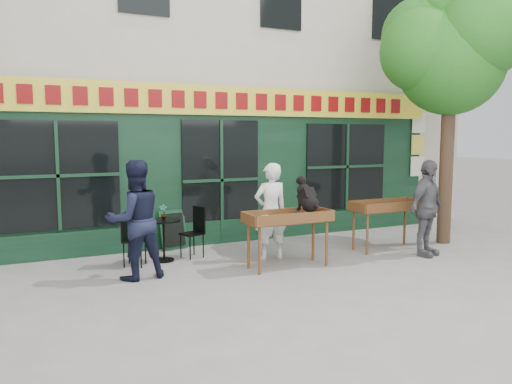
# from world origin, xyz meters

# --- Properties ---
(ground) EXTENTS (80.00, 80.00, 0.00)m
(ground) POSITION_xyz_m (0.00, 0.00, 0.00)
(ground) COLOR slate
(ground) RESTS_ON ground
(building) EXTENTS (14.00, 7.26, 10.00)m
(building) POSITION_xyz_m (0.00, 5.97, 4.97)
(building) COLOR beige
(building) RESTS_ON ground
(street_tree) EXTENTS (3.05, 2.90, 5.60)m
(street_tree) POSITION_xyz_m (4.34, 0.36, 4.11)
(street_tree) COLOR #382619
(street_tree) RESTS_ON ground
(book_cart_center) EXTENTS (1.50, 0.63, 0.99)m
(book_cart_center) POSITION_xyz_m (0.31, -0.01, 0.82)
(book_cart_center) COLOR brown
(book_cart_center) RESTS_ON ground
(dog) EXTENTS (0.34, 0.60, 0.60)m
(dog) POSITION_xyz_m (0.66, -0.06, 1.29)
(dog) COLOR black
(dog) RESTS_ON book_cart_center
(woman) EXTENTS (0.65, 0.43, 1.78)m
(woman) POSITION_xyz_m (0.31, 0.64, 0.89)
(woman) COLOR white
(woman) RESTS_ON ground
(book_cart_right) EXTENTS (1.51, 0.64, 0.99)m
(book_cart_right) POSITION_xyz_m (2.78, 0.34, 0.82)
(book_cart_right) COLOR brown
(book_cart_right) RESTS_ON ground
(man_right) EXTENTS (1.16, 0.77, 1.83)m
(man_right) POSITION_xyz_m (3.08, -0.41, 0.91)
(man_right) COLOR #535358
(man_right) RESTS_ON ground
(bistro_table) EXTENTS (0.60, 0.60, 0.76)m
(bistro_table) POSITION_xyz_m (-1.52, 1.33, 0.54)
(bistro_table) COLOR black
(bistro_table) RESTS_ON ground
(bistro_chair_left) EXTENTS (0.49, 0.49, 0.95)m
(bistro_chair_left) POSITION_xyz_m (-2.15, 1.27, 0.56)
(bistro_chair_left) COLOR black
(bistro_chair_left) RESTS_ON ground
(bistro_chair_right) EXTENTS (0.45, 0.45, 0.95)m
(bistro_chair_right) POSITION_xyz_m (-0.88, 1.41, 0.56)
(bistro_chair_right) COLOR black
(bistro_chair_right) RESTS_ON ground
(potted_plant) EXTENTS (0.16, 0.13, 0.28)m
(potted_plant) POSITION_xyz_m (-1.52, 1.33, 0.90)
(potted_plant) COLOR gray
(potted_plant) RESTS_ON bistro_table
(man_left) EXTENTS (1.00, 0.83, 1.90)m
(man_left) POSITION_xyz_m (-2.22, 0.43, 0.95)
(man_left) COLOR black
(man_left) RESTS_ON ground
(chalkboard) EXTENTS (0.59, 0.29, 0.79)m
(chalkboard) POSITION_xyz_m (-1.09, 2.19, 0.40)
(chalkboard) COLOR black
(chalkboard) RESTS_ON ground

